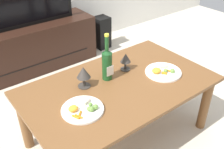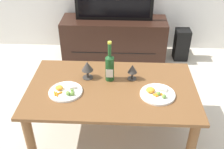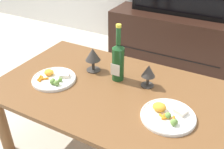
{
  "view_description": "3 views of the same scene",
  "coord_description": "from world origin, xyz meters",
  "px_view_note": "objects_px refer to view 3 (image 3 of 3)",
  "views": [
    {
      "loc": [
        -0.95,
        -1.15,
        1.51
      ],
      "look_at": [
        -0.04,
        0.03,
        0.56
      ],
      "focal_mm": 42.28,
      "sensor_mm": 36.0,
      "label": 1
    },
    {
      "loc": [
        0.08,
        -1.68,
        1.71
      ],
      "look_at": [
        -0.0,
        0.04,
        0.58
      ],
      "focal_mm": 42.89,
      "sensor_mm": 36.0,
      "label": 2
    },
    {
      "loc": [
        0.55,
        -1.03,
        1.3
      ],
      "look_at": [
        -0.02,
        0.03,
        0.56
      ],
      "focal_mm": 40.72,
      "sensor_mm": 36.0,
      "label": 3
    }
  ],
  "objects_px": {
    "dining_table": "(112,100)",
    "tv_stand": "(173,39)",
    "goblet_left": "(93,56)",
    "goblet_right": "(148,72)",
    "wine_bottle": "(118,60)",
    "dinner_plate_left": "(54,78)",
    "dinner_plate_right": "(168,115)"
  },
  "relations": [
    {
      "from": "dining_table",
      "to": "tv_stand",
      "type": "bearing_deg",
      "value": 91.61
    },
    {
      "from": "goblet_left",
      "to": "goblet_right",
      "type": "bearing_deg",
      "value": 0.0
    },
    {
      "from": "wine_bottle",
      "to": "goblet_left",
      "type": "relative_size",
      "value": 2.26
    },
    {
      "from": "goblet_left",
      "to": "dinner_plate_left",
      "type": "xyz_separation_m",
      "value": [
        -0.14,
        -0.21,
        -0.09
      ]
    },
    {
      "from": "goblet_right",
      "to": "dinner_plate_left",
      "type": "relative_size",
      "value": 0.52
    },
    {
      "from": "goblet_left",
      "to": "dining_table",
      "type": "bearing_deg",
      "value": -31.65
    },
    {
      "from": "wine_bottle",
      "to": "goblet_right",
      "type": "xyz_separation_m",
      "value": [
        0.18,
        0.02,
        -0.04
      ]
    },
    {
      "from": "wine_bottle",
      "to": "goblet_right",
      "type": "relative_size",
      "value": 2.55
    },
    {
      "from": "tv_stand",
      "to": "dinner_plate_right",
      "type": "distance_m",
      "value": 1.53
    },
    {
      "from": "tv_stand",
      "to": "goblet_left",
      "type": "distance_m",
      "value": 1.3
    },
    {
      "from": "wine_bottle",
      "to": "dinner_plate_right",
      "type": "xyz_separation_m",
      "value": [
        0.37,
        -0.19,
        -0.11
      ]
    },
    {
      "from": "goblet_right",
      "to": "dinner_plate_right",
      "type": "relative_size",
      "value": 0.5
    },
    {
      "from": "dining_table",
      "to": "tv_stand",
      "type": "distance_m",
      "value": 1.38
    },
    {
      "from": "dinner_plate_left",
      "to": "dinner_plate_right",
      "type": "xyz_separation_m",
      "value": [
        0.69,
        0.0,
        0.0
      ]
    },
    {
      "from": "dinner_plate_left",
      "to": "dinner_plate_right",
      "type": "distance_m",
      "value": 0.69
    },
    {
      "from": "tv_stand",
      "to": "dinner_plate_right",
      "type": "relative_size",
      "value": 4.84
    },
    {
      "from": "dining_table",
      "to": "goblet_right",
      "type": "xyz_separation_m",
      "value": [
        0.16,
        0.13,
        0.16
      ]
    },
    {
      "from": "dining_table",
      "to": "dinner_plate_left",
      "type": "bearing_deg",
      "value": -166.49
    },
    {
      "from": "dinner_plate_right",
      "to": "dining_table",
      "type": "bearing_deg",
      "value": 166.65
    },
    {
      "from": "dining_table",
      "to": "wine_bottle",
      "type": "relative_size",
      "value": 3.86
    },
    {
      "from": "tv_stand",
      "to": "dinner_plate_left",
      "type": "xyz_separation_m",
      "value": [
        -0.31,
        -1.46,
        0.25
      ]
    },
    {
      "from": "wine_bottle",
      "to": "goblet_right",
      "type": "distance_m",
      "value": 0.19
    },
    {
      "from": "tv_stand",
      "to": "goblet_right",
      "type": "bearing_deg",
      "value": -81.01
    },
    {
      "from": "wine_bottle",
      "to": "dinner_plate_right",
      "type": "bearing_deg",
      "value": -27.39
    },
    {
      "from": "goblet_left",
      "to": "dinner_plate_right",
      "type": "relative_size",
      "value": 0.57
    },
    {
      "from": "goblet_left",
      "to": "dinner_plate_right",
      "type": "bearing_deg",
      "value": -20.69
    },
    {
      "from": "tv_stand",
      "to": "dinner_plate_right",
      "type": "bearing_deg",
      "value": -75.23
    },
    {
      "from": "wine_bottle",
      "to": "goblet_left",
      "type": "distance_m",
      "value": 0.18
    },
    {
      "from": "dinner_plate_left",
      "to": "dinner_plate_right",
      "type": "bearing_deg",
      "value": 0.1
    },
    {
      "from": "wine_bottle",
      "to": "dinner_plate_right",
      "type": "relative_size",
      "value": 1.29
    },
    {
      "from": "goblet_left",
      "to": "dinner_plate_right",
      "type": "distance_m",
      "value": 0.59
    },
    {
      "from": "tv_stand",
      "to": "dining_table",
      "type": "bearing_deg",
      "value": -88.39
    }
  ]
}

